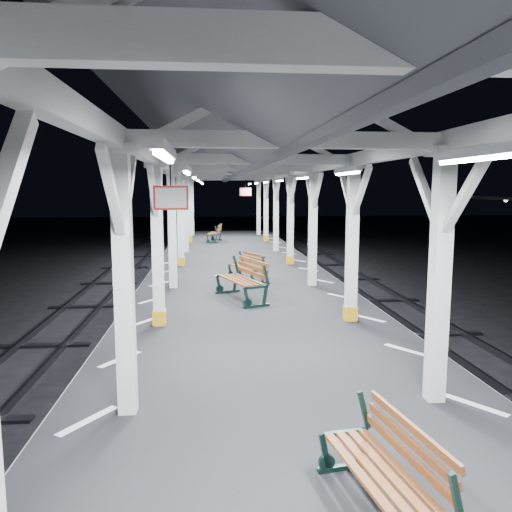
{
  "coord_description": "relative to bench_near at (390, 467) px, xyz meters",
  "views": [
    {
      "loc": [
        -0.95,
        -8.09,
        3.8
      ],
      "look_at": [
        0.14,
        3.65,
        2.2
      ],
      "focal_mm": 35.0,
      "sensor_mm": 36.0,
      "label": 1
    }
  ],
  "objects": [
    {
      "name": "ground",
      "position": [
        -0.55,
        4.25,
        -1.44
      ],
      "size": [
        120.0,
        120.0,
        0.0
      ],
      "primitive_type": "plane",
      "color": "black",
      "rests_on": "ground"
    },
    {
      "name": "bench_near",
      "position": [
        0.0,
        0.0,
        0.0
      ],
      "size": [
        0.79,
        1.59,
        0.83
      ],
      "rotation": [
        0.0,
        0.0,
        0.15
      ],
      "color": "black",
      "rests_on": "platform"
    },
    {
      "name": "bench_far",
      "position": [
        -0.32,
        11.29,
        -0.0
      ],
      "size": [
        1.11,
        1.6,
        0.82
      ],
      "rotation": [
        0.0,
        0.0,
        0.42
      ],
      "color": "black",
      "rests_on": "platform"
    },
    {
      "name": "bench_extra",
      "position": [
        -1.18,
        22.52,
        0.04
      ],
      "size": [
        0.87,
        1.75,
        0.91
      ],
      "rotation": [
        0.0,
        0.0,
        -0.15
      ],
      "color": "black",
      "rests_on": "platform"
    },
    {
      "name": "bench_mid",
      "position": [
        -0.64,
        8.54,
        0.11
      ],
      "size": [
        1.29,
        2.01,
        1.02
      ],
      "rotation": [
        0.0,
        0.0,
        0.35
      ],
      "color": "black",
      "rests_on": "platform"
    },
    {
      "name": "platform",
      "position": [
        -0.55,
        4.25,
        -0.94
      ],
      "size": [
        6.0,
        50.0,
        1.0
      ],
      "primitive_type": "cube",
      "color": "black",
      "rests_on": "ground"
    },
    {
      "name": "hazard_stripes_right",
      "position": [
        1.9,
        4.25,
        -0.44
      ],
      "size": [
        1.0,
        48.0,
        0.01
      ],
      "primitive_type": "cube",
      "color": "silver",
      "rests_on": "platform"
    },
    {
      "name": "canopy",
      "position": [
        -0.55,
        4.23,
        3.12
      ],
      "size": [
        5.4,
        49.0,
        4.65
      ],
      "color": "silver",
      "rests_on": "platform"
    },
    {
      "name": "hazard_stripes_left",
      "position": [
        -3.0,
        4.25,
        -0.44
      ],
      "size": [
        1.0,
        48.0,
        0.01
      ],
      "primitive_type": "cube",
      "color": "silver",
      "rests_on": "platform"
    }
  ]
}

